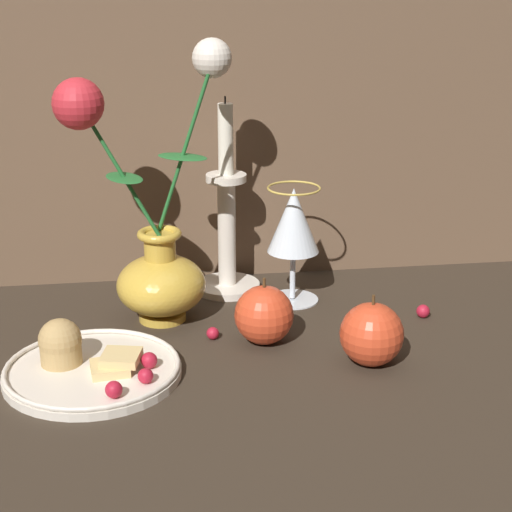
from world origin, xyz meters
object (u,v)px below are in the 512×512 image
at_px(apple_beside_vase, 372,334).
at_px(apple_near_glass, 264,315).
at_px(candlestick, 224,230).
at_px(plate_with_pastries, 88,365).
at_px(vase, 153,239).
at_px(wine_glass, 293,225).

distance_m(apple_beside_vase, apple_near_glass, 0.14).
bearing_deg(candlestick, plate_with_pastries, -127.08).
distance_m(vase, candlestick, 0.14).
bearing_deg(plate_with_pastries, apple_near_glass, 15.97).
relative_size(apple_beside_vase, apple_near_glass, 1.02).
xyz_separation_m(plate_with_pastries, candlestick, (0.19, 0.25, 0.08)).
bearing_deg(plate_with_pastries, vase, 61.18).
xyz_separation_m(vase, candlestick, (0.10, 0.09, -0.02)).
bearing_deg(candlestick, apple_beside_vase, -60.39).
xyz_separation_m(vase, apple_beside_vase, (0.25, -0.17, -0.08)).
relative_size(wine_glass, apple_near_glass, 1.91).
distance_m(vase, wine_glass, 0.20).
relative_size(candlestick, apple_near_glass, 3.25).
height_order(wine_glass, candlestick, candlestick).
height_order(plate_with_pastries, wine_glass, wine_glass).
bearing_deg(apple_near_glass, wine_glass, 65.43).
bearing_deg(wine_glass, candlestick, 149.97).
bearing_deg(plate_with_pastries, wine_glass, 35.00).
relative_size(plate_with_pastries, apple_beside_vase, 2.33).
distance_m(plate_with_pastries, candlestick, 0.32).
height_order(vase, apple_beside_vase, vase).
bearing_deg(apple_beside_vase, wine_glass, 105.44).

